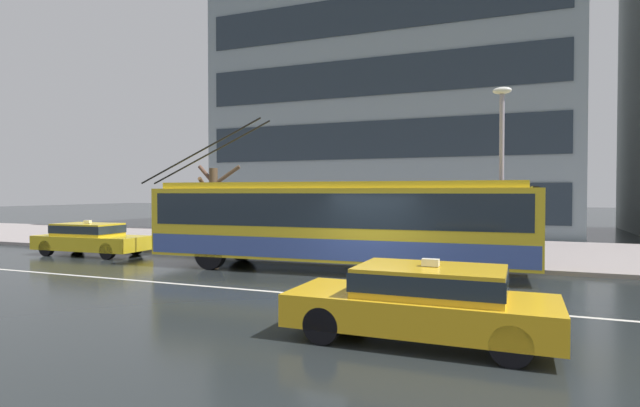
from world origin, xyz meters
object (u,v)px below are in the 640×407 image
pedestrian_at_shelter (490,216)px  pedestrian_approaching_curb (451,212)px  taxi_oncoming_near (424,299)px  trolleybus (335,222)px  street_tree_bare (214,202)px  taxi_queued_behind_bus (90,238)px  street_lamp (502,158)px

pedestrian_at_shelter → pedestrian_approaching_curb: size_ratio=0.98×
taxi_oncoming_near → pedestrian_at_shelter: (0.58, 9.24, 1.01)m
trolleybus → street_tree_bare: size_ratio=3.76×
taxi_oncoming_near → trolleybus: bearing=121.3°
pedestrian_approaching_curb → street_tree_bare: street_tree_bare is taller
taxi_queued_behind_bus → pedestrian_approaching_curb: pedestrian_approaching_curb is taller
pedestrian_at_shelter → pedestrian_approaching_curb: bearing=137.7°
pedestrian_at_shelter → street_lamp: size_ratio=0.33×
pedestrian_approaching_curb → pedestrian_at_shelter: bearing=-42.3°
taxi_oncoming_near → pedestrian_at_shelter: bearing=86.4°
pedestrian_approaching_curb → street_lamp: street_lamp is taller
taxi_oncoming_near → street_lamp: size_ratio=0.77×
trolleybus → taxi_oncoming_near: size_ratio=2.99×
taxi_oncoming_near → taxi_queued_behind_bus: (-14.37, 6.64, -0.00)m
pedestrian_at_shelter → street_tree_bare: (-11.21, 0.47, 0.38)m
taxi_oncoming_near → taxi_queued_behind_bus: same height
taxi_queued_behind_bus → street_lamp: 15.75m
pedestrian_at_shelter → pedestrian_approaching_curb: 1.97m
street_lamp → street_tree_bare: (-11.56, 0.69, -1.54)m
trolleybus → pedestrian_at_shelter: 5.30m
trolleybus → taxi_queued_behind_bus: (-10.38, 0.08, -0.86)m
pedestrian_at_shelter → trolleybus: bearing=-149.5°
taxi_queued_behind_bus → street_lamp: size_ratio=0.79×
taxi_queued_behind_bus → street_tree_bare: size_ratio=1.30×
taxi_oncoming_near → pedestrian_approaching_curb: size_ratio=2.26×
pedestrian_at_shelter → street_lamp: bearing=-31.6°
street_lamp → street_tree_bare: size_ratio=1.64×
taxi_queued_behind_bus → street_tree_bare: 5.03m
street_lamp → pedestrian_approaching_curb: bearing=139.5°
taxi_oncoming_near → street_tree_bare: street_tree_bare is taller
taxi_queued_behind_bus → pedestrian_at_shelter: size_ratio=2.40×
street_tree_bare → taxi_queued_behind_bus: bearing=-140.5°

